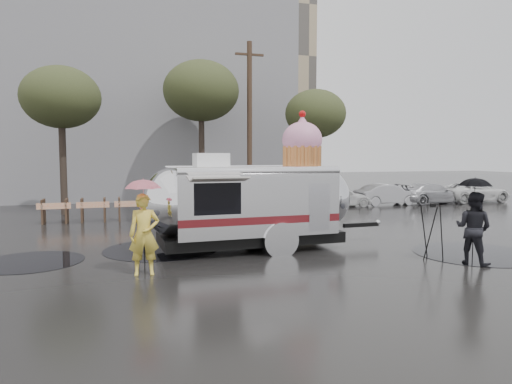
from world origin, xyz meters
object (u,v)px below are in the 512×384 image
object	(u,v)px
airstream_trailer	(253,199)
person_left	(144,234)
tripod	(432,226)
person_right	(473,228)

from	to	relation	value
airstream_trailer	person_left	size ratio (longest dim) A/B	4.13
airstream_trailer	tripod	xyz separation A→B (m)	(4.22, -2.78, -0.59)
person_right	tripod	distance (m)	1.02
person_left	person_right	distance (m)	8.26
airstream_trailer	person_right	size ratio (longest dim) A/B	4.23
person_left	tripod	bearing A→B (deg)	-2.34
tripod	person_right	bearing A→B (deg)	-35.02
person_right	tripod	bearing A→B (deg)	11.16
person_right	tripod	xyz separation A→B (m)	(-0.63, 0.80, -0.03)
person_left	person_right	size ratio (longest dim) A/B	1.02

